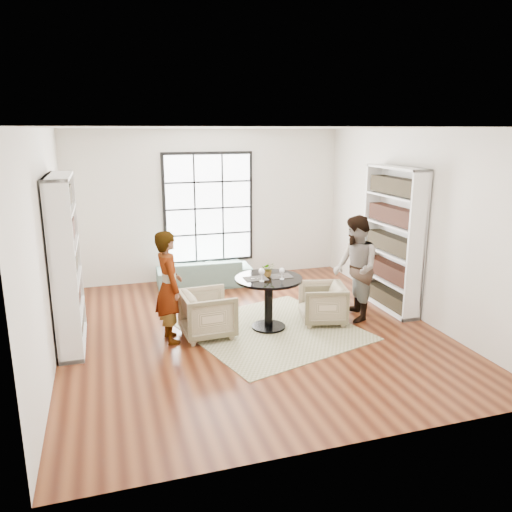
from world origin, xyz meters
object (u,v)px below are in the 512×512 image
object	(u,v)px
armchair_right	(322,303)
person_left	(169,287)
flower_centerpiece	(268,269)
armchair_left	(208,314)
wine_glass_left	(262,272)
wine_glass_right	(282,271)
person_right	(355,269)
sofa	(204,273)
pedestal_table	(269,292)

from	to	relation	value
armchair_right	person_left	bearing A→B (deg)	-77.10
flower_centerpiece	armchair_left	bearing A→B (deg)	-175.10
wine_glass_left	wine_glass_right	xyz separation A→B (m)	(0.32, 0.01, -0.01)
wine_glass_right	armchair_right	bearing A→B (deg)	8.94
person_right	wine_glass_left	xyz separation A→B (m)	(-1.60, -0.12, 0.11)
sofa	wine_glass_right	world-z (taller)	wine_glass_right
person_right	wine_glass_right	xyz separation A→B (m)	(-1.28, -0.11, 0.10)
pedestal_table	armchair_left	distance (m)	0.98
pedestal_table	person_left	world-z (taller)	person_left
wine_glass_left	flower_centerpiece	size ratio (longest dim) A/B	0.90
wine_glass_right	flower_centerpiece	world-z (taller)	flower_centerpiece
wine_glass_left	wine_glass_right	distance (m)	0.32
person_right	wine_glass_left	size ratio (longest dim) A/B	8.48
person_right	flower_centerpiece	world-z (taller)	person_right
wine_glass_right	flower_centerpiece	bearing A→B (deg)	124.38
wine_glass_right	flower_centerpiece	distance (m)	0.26
armchair_left	armchair_right	size ratio (longest dim) A/B	1.09
armchair_right	person_right	distance (m)	0.76
armchair_right	wine_glass_right	size ratio (longest dim) A/B	3.88
wine_glass_left	wine_glass_right	world-z (taller)	wine_glass_left
sofa	wine_glass_left	distance (m)	2.69
pedestal_table	flower_centerpiece	size ratio (longest dim) A/B	4.63
armchair_left	flower_centerpiece	distance (m)	1.13
person_right	person_left	bearing A→B (deg)	-79.65
person_left	person_right	world-z (taller)	person_right
armchair_right	wine_glass_left	size ratio (longest dim) A/B	3.49
wine_glass_right	person_right	bearing A→B (deg)	5.12
pedestal_table	wine_glass_left	world-z (taller)	wine_glass_left
person_left	wine_glass_left	bearing A→B (deg)	-102.76
armchair_left	person_right	xyz separation A→B (m)	(2.39, -0.01, 0.50)
armchair_left	armchair_right	xyz separation A→B (m)	(1.84, -0.01, -0.03)
sofa	person_left	size ratio (longest dim) A/B	1.11
person_left	wine_glass_right	distance (m)	1.67
wine_glass_right	sofa	bearing A→B (deg)	104.74
armchair_left	flower_centerpiece	bearing A→B (deg)	-88.48
pedestal_table	person_left	distance (m)	1.52
sofa	person_right	distance (m)	3.19
sofa	wine_glass_left	world-z (taller)	wine_glass_left
armchair_right	pedestal_table	bearing A→B (deg)	-78.15
armchair_right	person_right	size ratio (longest dim) A/B	0.41
armchair_left	wine_glass_right	size ratio (longest dim) A/B	4.23
sofa	armchair_left	size ratio (longest dim) A/B	2.39
armchair_right	person_right	xyz separation A→B (m)	(0.55, 0.00, 0.53)
pedestal_table	flower_centerpiece	world-z (taller)	flower_centerpiece
armchair_right	person_right	world-z (taller)	person_right
armchair_right	flower_centerpiece	distance (m)	1.07
armchair_left	person_left	distance (m)	0.72
pedestal_table	sofa	world-z (taller)	pedestal_table
armchair_right	wine_glass_right	distance (m)	0.97
pedestal_table	sofa	size ratio (longest dim) A/B	0.56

